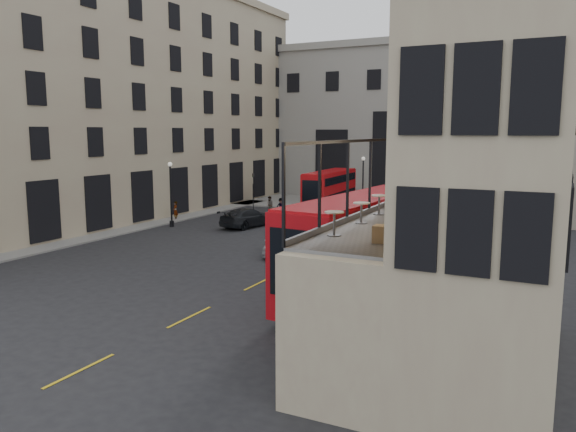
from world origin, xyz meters
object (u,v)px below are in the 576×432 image
at_px(pedestrian_a, 270,205).
at_px(cafe_chair_b, 402,224).
at_px(bus_far, 330,189).
at_px(pedestrian_e, 175,211).
at_px(cafe_chair_d, 438,204).
at_px(pedestrian_c, 423,203).
at_px(pedestrian_d, 464,204).
at_px(street_lamp_b, 363,187).
at_px(cafe_chair_c, 415,214).
at_px(traffic_light_far, 253,188).
at_px(cyclist, 310,247).
at_px(car_a, 280,242).
at_px(cafe_table_far, 379,202).
at_px(car_b, 398,222).
at_px(cafe_chair_a, 383,233).
at_px(bicycle, 296,240).
at_px(cafe_table_mid, 361,210).
at_px(car_c, 248,217).
at_px(traffic_light_near, 323,222).
at_px(bus_near, 361,241).
at_px(pedestrian_b, 281,206).
at_px(cafe_table_near, 334,220).
at_px(street_lamp_a, 171,198).

xyz_separation_m(pedestrian_a, cafe_chair_b, (20.61, -29.43, 4.02)).
relative_size(bus_far, pedestrian_e, 6.01).
distance_m(bus_far, cafe_chair_d, 32.54).
bearing_deg(bus_far, pedestrian_c, 22.01).
bearing_deg(pedestrian_d, cafe_chair_d, 162.62).
bearing_deg(pedestrian_d, street_lamp_b, 86.95).
bearing_deg(pedestrian_a, cafe_chair_c, -40.46).
height_order(traffic_light_far, cyclist, traffic_light_far).
relative_size(car_a, cafe_table_far, 5.78).
height_order(cafe_table_far, cafe_chair_b, cafe_chair_b).
xyz_separation_m(car_b, cafe_chair_a, (6.89, -27.16, 4.15)).
xyz_separation_m(pedestrian_c, pedestrian_e, (-18.46, -14.76, -0.10)).
bearing_deg(bicycle, cafe_chair_b, -161.21).
xyz_separation_m(street_lamp_b, cafe_chair_d, (13.33, -29.83, 2.48)).
bearing_deg(pedestrian_e, cafe_table_mid, 27.38).
bearing_deg(bicycle, car_c, 35.32).
xyz_separation_m(pedestrian_d, cafe_chair_c, (3.95, -36.42, 4.10)).
relative_size(cafe_table_mid, cafe_chair_b, 0.91).
bearing_deg(pedestrian_c, traffic_light_far, 13.00).
distance_m(car_c, cafe_chair_a, 30.54).
distance_m(traffic_light_near, bus_near, 7.52).
bearing_deg(pedestrian_e, cafe_chair_c, 30.87).
height_order(traffic_light_near, cyclist, traffic_light_near).
relative_size(pedestrian_d, cafe_chair_c, 1.68).
xyz_separation_m(traffic_light_far, cafe_chair_c, (22.14, -26.82, 2.46)).
distance_m(pedestrian_b, cafe_table_near, 35.81).
height_order(street_lamp_b, bicycle, street_lamp_b).
xyz_separation_m(car_c, cafe_chair_d, (18.68, -16.59, 4.10)).
xyz_separation_m(pedestrian_e, cafe_table_mid, (24.44, -21.01, 4.25)).
distance_m(street_lamp_b, cafe_table_near, 38.59).
relative_size(pedestrian_c, cafe_chair_b, 2.33).
xyz_separation_m(street_lamp_a, bus_near, (20.50, -12.01, 0.31)).
distance_m(bus_near, cafe_chair_b, 8.36).
bearing_deg(cafe_table_near, bus_far, 112.34).
bearing_deg(traffic_light_far, car_c, -63.30).
bearing_deg(cafe_chair_b, traffic_light_near, 122.20).
bearing_deg(cafe_chair_c, traffic_light_far, 129.54).
bearing_deg(bus_far, pedestrian_a, -138.35).
bearing_deg(cyclist, street_lamp_b, 23.65).
xyz_separation_m(traffic_light_near, cyclist, (-0.66, -0.37, -1.51)).
xyz_separation_m(car_b, pedestrian_b, (-12.43, 4.10, 0.05)).
distance_m(car_b, cafe_table_mid, 25.06).
xyz_separation_m(car_b, cafe_table_mid, (5.20, -24.13, 4.35)).
bearing_deg(bicycle, pedestrian_c, -27.19).
bearing_deg(street_lamp_b, cafe_table_near, -72.48).
height_order(street_lamp_b, car_a, street_lamp_b).
distance_m(cafe_table_near, cafe_chair_a, 1.72).
xyz_separation_m(traffic_light_far, pedestrian_e, (-3.88, -7.07, -1.59)).
height_order(pedestrian_a, cafe_table_near, cafe_table_near).
distance_m(traffic_light_near, pedestrian_d, 25.99).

